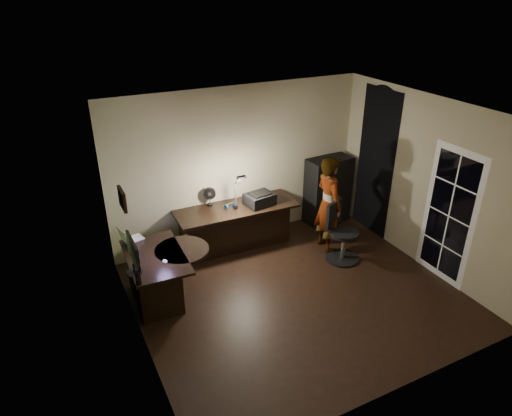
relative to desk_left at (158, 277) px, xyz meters
name	(u,v)px	position (x,y,z in m)	size (l,w,h in m)	color
floor	(297,295)	(1.83, -0.84, -0.37)	(4.50, 4.00, 0.01)	black
ceiling	(306,115)	(1.83, -0.84, 2.34)	(4.50, 4.00, 0.01)	silver
wall_back	(239,165)	(1.83, 1.16, 0.99)	(4.50, 0.01, 2.70)	tan
wall_front	(407,296)	(1.83, -2.85, 0.99)	(4.50, 0.01, 2.70)	tan
wall_left	(133,254)	(-0.42, -0.84, 0.99)	(0.01, 4.00, 2.70)	tan
wall_right	(425,184)	(4.08, -0.84, 0.99)	(0.01, 4.00, 2.70)	tan
green_wall_overlay	(134,254)	(-0.41, -0.84, 0.99)	(0.00, 4.00, 2.70)	#4A6029
arched_doorway	(375,163)	(4.07, 0.31, 0.94)	(0.01, 0.90, 2.60)	black
french_door	(449,216)	(4.07, -1.39, 0.69)	(0.02, 0.92, 2.10)	white
framed_picture	(122,199)	(-0.39, -0.39, 1.49)	(0.04, 0.30, 0.25)	black
desk_left	(158,277)	(0.00, 0.00, 0.00)	(0.78, 1.26, 0.73)	black
desk_right	(237,228)	(1.60, 0.78, 0.02)	(2.06, 0.72, 0.77)	black
cabinet	(328,190)	(3.56, 0.94, 0.27)	(0.84, 0.42, 1.26)	black
laptop_stand	(134,242)	(-0.19, 0.43, 0.40)	(0.23, 0.20, 0.10)	silver
laptop	(133,233)	(-0.19, 0.43, 0.55)	(0.29, 0.27, 0.20)	silver
monitor	(133,261)	(-0.35, -0.28, 0.54)	(0.11, 0.56, 0.37)	black
mouse	(165,261)	(0.08, -0.22, 0.37)	(0.06, 0.10, 0.04)	silver
phone	(186,236)	(0.57, 0.33, 0.36)	(0.06, 0.12, 0.01)	black
pen	(181,267)	(0.23, -0.42, 0.36)	(0.01, 0.13, 0.01)	black
speaker	(138,278)	(-0.36, -0.56, 0.45)	(0.07, 0.07, 0.19)	black
notepad	(184,257)	(0.36, -0.20, 0.36)	(0.14, 0.19, 0.01)	silver
desk_fan	(210,196)	(1.24, 1.06, 0.58)	(0.20, 0.11, 0.32)	black
headphones	(230,205)	(1.49, 0.80, 0.46)	(0.18, 0.08, 0.09)	#114F86
printer	(260,199)	(2.00, 0.70, 0.52)	(0.46, 0.36, 0.21)	black
desk_lamp	(235,189)	(1.57, 0.74, 0.78)	(0.17, 0.32, 0.71)	black
office_chair	(345,233)	(3.01, -0.34, 0.13)	(0.55, 0.55, 0.99)	black
person	(329,204)	(2.97, 0.09, 0.47)	(0.59, 0.40, 1.66)	#D8A88C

